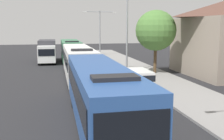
# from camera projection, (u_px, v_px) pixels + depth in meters

# --- Properties ---
(bus_lead) EXTENTS (2.58, 12.13, 3.21)m
(bus_lead) POSITION_uv_depth(u_px,v_px,m) (100.00, 93.00, 13.75)
(bus_lead) COLOR #284C8C
(bus_lead) RESTS_ON ground_plane
(bus_second_in_line) EXTENTS (2.58, 12.35, 3.21)m
(bus_second_in_line) POSITION_uv_depth(u_px,v_px,m) (78.00, 62.00, 26.19)
(bus_second_in_line) COLOR silver
(bus_second_in_line) RESTS_ON ground_plane
(bus_middle) EXTENTS (2.58, 11.45, 3.21)m
(bus_middle) POSITION_uv_depth(u_px,v_px,m) (71.00, 50.00, 38.94)
(bus_middle) COLOR #33724C
(bus_middle) RESTS_ON ground_plane
(white_suv) EXTENTS (1.86, 4.92, 1.90)m
(white_suv) POSITION_uv_depth(u_px,v_px,m) (138.00, 82.00, 19.74)
(white_suv) COLOR white
(white_suv) RESTS_ON ground_plane
(box_truck_oncoming) EXTENTS (2.35, 7.32, 3.15)m
(box_truck_oncoming) POSITION_uv_depth(u_px,v_px,m) (47.00, 50.00, 38.54)
(box_truck_oncoming) COLOR white
(box_truck_oncoming) RESTS_ON ground_plane
(streetlamp_mid) EXTENTS (6.45, 0.28, 8.94)m
(streetlamp_mid) POSITION_uv_depth(u_px,v_px,m) (127.00, 21.00, 28.68)
(streetlamp_mid) COLOR gray
(streetlamp_mid) RESTS_ON sidewalk
(streetlamp_far) EXTENTS (5.62, 0.28, 7.63)m
(streetlamp_far) POSITION_uv_depth(u_px,v_px,m) (100.00, 28.00, 46.21)
(streetlamp_far) COLOR gray
(streetlamp_far) RESTS_ON sidewalk
(roadside_tree) EXTENTS (4.26, 4.26, 6.63)m
(roadside_tree) POSITION_uv_depth(u_px,v_px,m) (156.00, 31.00, 28.34)
(roadside_tree) COLOR #4C3823
(roadside_tree) RESTS_ON sidewalk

